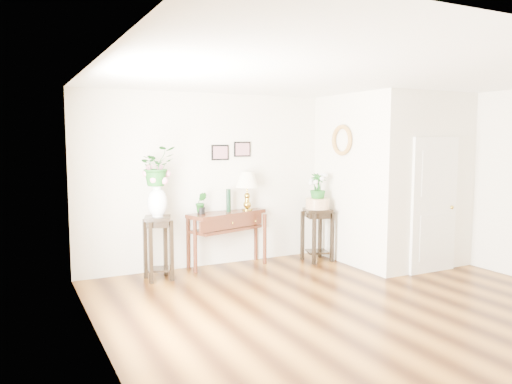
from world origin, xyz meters
TOP-DOWN VIEW (x-y plane):
  - floor at (0.00, 0.00)m, footprint 6.00×5.50m
  - ceiling at (0.00, 0.00)m, footprint 6.00×5.50m
  - wall_back at (0.00, 2.75)m, footprint 6.00×0.02m
  - wall_left at (-3.00, 0.00)m, footprint 0.02×5.50m
  - partition at (2.10, 1.77)m, footprint 1.80×1.95m
  - door at (2.10, 0.78)m, footprint 0.90×0.05m
  - art_print_left at (-0.65, 2.73)m, footprint 0.30×0.02m
  - art_print_right at (-0.25, 2.73)m, footprint 0.30×0.02m
  - wall_ornament at (1.16, 1.90)m, footprint 0.07×0.51m
  - console_table at (-0.61, 2.57)m, footprint 1.41×0.82m
  - table_lamp at (-0.24, 2.57)m, footprint 0.43×0.43m
  - green_vase at (-0.58, 2.57)m, footprint 0.08×0.08m
  - potted_plant at (-1.05, 2.57)m, footprint 0.22×0.20m
  - plant_stand_a at (-1.84, 2.28)m, footprint 0.47×0.47m
  - porcelain_vase at (-1.84, 2.28)m, footprint 0.36×0.36m
  - lily_arrangement at (-1.84, 2.28)m, footprint 0.60×0.55m
  - plant_stand_b at (0.90, 2.19)m, footprint 0.53×0.53m
  - ceramic_bowl at (0.90, 2.19)m, footprint 0.46×0.46m
  - narcissus at (0.90, 2.19)m, footprint 0.28×0.28m

SIDE VIEW (x-z plane):
  - floor at x=0.00m, z-range -0.01..0.01m
  - console_table at x=-0.61m, z-range 0.00..0.89m
  - plant_stand_b at x=0.90m, z-range 0.00..0.89m
  - plant_stand_a at x=-1.84m, z-range 0.00..0.94m
  - ceramic_bowl at x=0.90m, z-range 0.89..1.06m
  - door at x=2.10m, z-range 0.00..2.10m
  - potted_plant at x=-1.05m, z-range 0.89..1.22m
  - green_vase at x=-0.58m, z-range 0.88..1.25m
  - porcelain_vase at x=-1.84m, z-range 0.92..1.42m
  - table_lamp at x=-0.24m, z-range 0.92..1.57m
  - narcissus at x=0.90m, z-range 1.01..1.49m
  - wall_back at x=0.00m, z-range 0.00..2.80m
  - wall_left at x=-3.00m, z-range 0.00..2.80m
  - partition at x=2.10m, z-range 0.00..2.80m
  - lily_arrangement at x=-1.84m, z-range 1.34..1.92m
  - art_print_left at x=-0.65m, z-range 1.73..1.98m
  - art_print_right at x=-0.25m, z-range 1.77..2.02m
  - wall_ornament at x=1.16m, z-range 1.79..2.30m
  - ceiling at x=0.00m, z-range 2.79..2.81m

